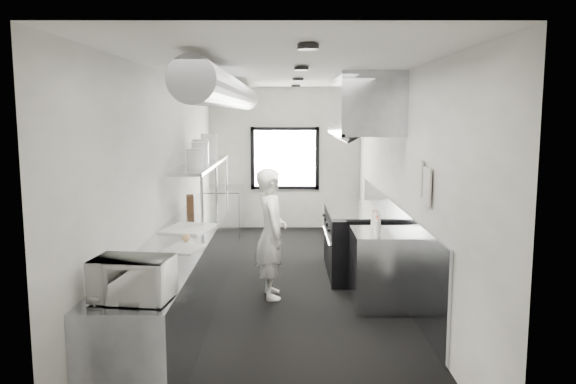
{
  "coord_description": "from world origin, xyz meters",
  "views": [
    {
      "loc": [
        0.05,
        -7.27,
        2.29
      ],
      "look_at": [
        0.06,
        -0.2,
        1.3
      ],
      "focal_mm": 35.44,
      "sensor_mm": 36.0,
      "label": 1
    }
  ],
  "objects_px": {
    "deli_tub_a": "(140,264)",
    "plate_stack_b": "(200,153)",
    "small_plate": "(186,242)",
    "squeeze_bottle_c": "(376,225)",
    "far_work_table": "(223,212)",
    "cutting_board": "(188,228)",
    "plate_stack_a": "(195,158)",
    "squeeze_bottle_d": "(377,221)",
    "range": "(356,241)",
    "deli_tub_b": "(133,265)",
    "prep_counter": "(190,264)",
    "line_cook": "(271,233)",
    "plate_stack_d": "(209,146)",
    "exhaust_hood": "(363,106)",
    "squeeze_bottle_b": "(377,226)",
    "squeeze_bottle_a": "(378,229)",
    "squeeze_bottle_e": "(374,219)",
    "pass_shelf": "(203,165)",
    "bottle_station": "(380,269)",
    "microwave": "(132,279)",
    "knife_block": "(190,204)",
    "plate_stack_c": "(201,151)"
  },
  "relations": [
    {
      "from": "prep_counter",
      "to": "squeeze_bottle_d",
      "type": "bearing_deg",
      "value": -0.42
    },
    {
      "from": "microwave",
      "to": "plate_stack_a",
      "type": "distance_m",
      "value": 3.41
    },
    {
      "from": "squeeze_bottle_d",
      "to": "small_plate",
      "type": "bearing_deg",
      "value": -160.67
    },
    {
      "from": "range",
      "to": "deli_tub_b",
      "type": "xyz_separation_m",
      "value": [
        -2.37,
        -3.03,
        0.48
      ]
    },
    {
      "from": "plate_stack_d",
      "to": "squeeze_bottle_c",
      "type": "bearing_deg",
      "value": -46.3
    },
    {
      "from": "squeeze_bottle_a",
      "to": "cutting_board",
      "type": "bearing_deg",
      "value": 169.81
    },
    {
      "from": "plate_stack_d",
      "to": "squeeze_bottle_a",
      "type": "xyz_separation_m",
      "value": [
        2.26,
        -2.63,
        -0.78
      ]
    },
    {
      "from": "pass_shelf",
      "to": "prep_counter",
      "type": "bearing_deg",
      "value": -88.44
    },
    {
      "from": "squeeze_bottle_d",
      "to": "prep_counter",
      "type": "bearing_deg",
      "value": 179.58
    },
    {
      "from": "plate_stack_c",
      "to": "squeeze_bottle_c",
      "type": "height_order",
      "value": "plate_stack_c"
    },
    {
      "from": "bottle_station",
      "to": "plate_stack_a",
      "type": "relative_size",
      "value": 3.45
    },
    {
      "from": "cutting_board",
      "to": "squeeze_bottle_d",
      "type": "xyz_separation_m",
      "value": [
        2.28,
        0.04,
        0.09
      ]
    },
    {
      "from": "range",
      "to": "squeeze_bottle_e",
      "type": "height_order",
      "value": "squeeze_bottle_e"
    },
    {
      "from": "deli_tub_b",
      "to": "plate_stack_d",
      "type": "distance_m",
      "value": 4.09
    },
    {
      "from": "cutting_board",
      "to": "microwave",
      "type": "bearing_deg",
      "value": -89.16
    },
    {
      "from": "squeeze_bottle_a",
      "to": "squeeze_bottle_e",
      "type": "height_order",
      "value": "squeeze_bottle_e"
    },
    {
      "from": "pass_shelf",
      "to": "bottle_station",
      "type": "xyz_separation_m",
      "value": [
        2.34,
        -1.7,
        -1.09
      ]
    },
    {
      "from": "squeeze_bottle_b",
      "to": "prep_counter",
      "type": "bearing_deg",
      "value": 171.06
    },
    {
      "from": "line_cook",
      "to": "exhaust_hood",
      "type": "bearing_deg",
      "value": -58.11
    },
    {
      "from": "exhaust_hood",
      "to": "squeeze_bottle_e",
      "type": "relative_size",
      "value": 11.68
    },
    {
      "from": "cutting_board",
      "to": "plate_stack_b",
      "type": "distance_m",
      "value": 1.51
    },
    {
      "from": "microwave",
      "to": "plate_stack_b",
      "type": "xyz_separation_m",
      "value": [
        -0.07,
        3.87,
        0.67
      ]
    },
    {
      "from": "range",
      "to": "squeeze_bottle_d",
      "type": "relative_size",
      "value": 8.23
    },
    {
      "from": "deli_tub_b",
      "to": "plate_stack_a",
      "type": "height_order",
      "value": "plate_stack_a"
    },
    {
      "from": "cutting_board",
      "to": "plate_stack_a",
      "type": "xyz_separation_m",
      "value": [
        -0.02,
        0.75,
        0.79
      ]
    },
    {
      "from": "knife_block",
      "to": "line_cook",
      "type": "bearing_deg",
      "value": -51.32
    },
    {
      "from": "prep_counter",
      "to": "squeeze_bottle_d",
      "type": "xyz_separation_m",
      "value": [
        2.28,
        -0.02,
        0.55
      ]
    },
    {
      "from": "microwave",
      "to": "squeeze_bottle_d",
      "type": "distance_m",
      "value": 3.47
    },
    {
      "from": "line_cook",
      "to": "plate_stack_d",
      "type": "distance_m",
      "value": 2.48
    },
    {
      "from": "microwave",
      "to": "squeeze_bottle_b",
      "type": "xyz_separation_m",
      "value": [
        2.19,
        2.31,
        -0.06
      ]
    },
    {
      "from": "range",
      "to": "pass_shelf",
      "type": "bearing_deg",
      "value": 172.33
    },
    {
      "from": "small_plate",
      "to": "squeeze_bottle_c",
      "type": "distance_m",
      "value": 2.21
    },
    {
      "from": "range",
      "to": "exhaust_hood",
      "type": "bearing_deg",
      "value": -0.0
    },
    {
      "from": "squeeze_bottle_d",
      "to": "range",
      "type": "bearing_deg",
      "value": 94.48
    },
    {
      "from": "cutting_board",
      "to": "squeeze_bottle_a",
      "type": "height_order",
      "value": "squeeze_bottle_a"
    },
    {
      "from": "prep_counter",
      "to": "plate_stack_a",
      "type": "distance_m",
      "value": 1.43
    },
    {
      "from": "small_plate",
      "to": "squeeze_bottle_b",
      "type": "height_order",
      "value": "squeeze_bottle_b"
    },
    {
      "from": "pass_shelf",
      "to": "line_cook",
      "type": "bearing_deg",
      "value": -52.76
    },
    {
      "from": "prep_counter",
      "to": "line_cook",
      "type": "relative_size",
      "value": 3.71
    },
    {
      "from": "far_work_table",
      "to": "deli_tub_a",
      "type": "height_order",
      "value": "deli_tub_a"
    },
    {
      "from": "plate_stack_b",
      "to": "deli_tub_a",
      "type": "bearing_deg",
      "value": -91.62
    },
    {
      "from": "prep_counter",
      "to": "line_cook",
      "type": "distance_m",
      "value": 1.07
    },
    {
      "from": "pass_shelf",
      "to": "far_work_table",
      "type": "distance_m",
      "value": 2.45
    },
    {
      "from": "bottle_station",
      "to": "plate_stack_d",
      "type": "bearing_deg",
      "value": 134.54
    },
    {
      "from": "far_work_table",
      "to": "plate_stack_d",
      "type": "height_order",
      "value": "plate_stack_d"
    },
    {
      "from": "small_plate",
      "to": "cutting_board",
      "type": "bearing_deg",
      "value": 98.4
    },
    {
      "from": "knife_block",
      "to": "squeeze_bottle_e",
      "type": "bearing_deg",
      "value": -34.27
    },
    {
      "from": "deli_tub_b",
      "to": "squeeze_bottle_d",
      "type": "bearing_deg",
      "value": 36.38
    },
    {
      "from": "deli_tub_b",
      "to": "squeeze_bottle_d",
      "type": "relative_size",
      "value": 0.66
    },
    {
      "from": "deli_tub_a",
      "to": "plate_stack_b",
      "type": "xyz_separation_m",
      "value": [
        0.09,
        3.07,
        0.77
      ]
    }
  ]
}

